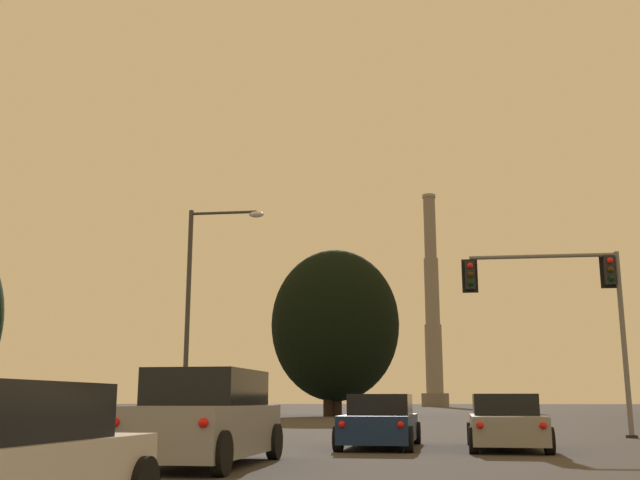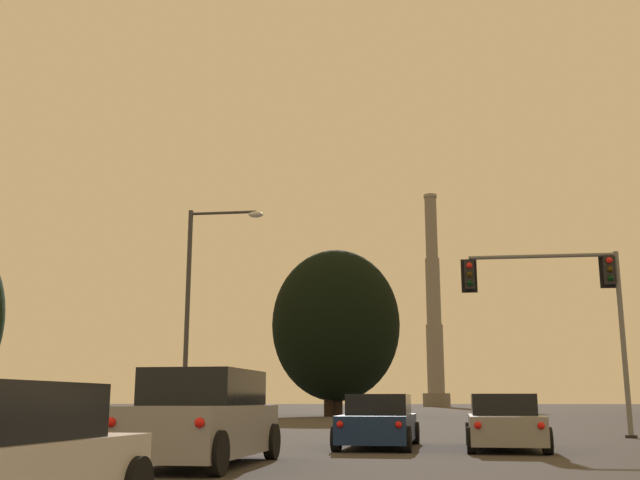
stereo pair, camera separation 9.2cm
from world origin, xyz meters
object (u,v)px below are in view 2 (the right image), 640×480
object	(u,v)px
suv_left_lane_second	(203,419)
sedan_center_lane_front	(379,422)
sedan_right_lane_front	(504,423)
traffic_light_overhead_right	(567,295)
street_lamp	(199,294)
smokestack	(434,321)

from	to	relation	value
suv_left_lane_second	sedan_center_lane_front	distance (m)	7.13
sedan_center_lane_front	sedan_right_lane_front	size ratio (longest dim) A/B	1.00
suv_left_lane_second	traffic_light_overhead_right	xyz separation A→B (m)	(9.54, 12.83, 4.08)
sedan_right_lane_front	street_lamp	distance (m)	15.60
street_lamp	smokestack	size ratio (longest dim) A/B	0.20
sedan_center_lane_front	smokestack	size ratio (longest dim) A/B	0.10
street_lamp	smokestack	xyz separation A→B (m)	(11.93, 131.92, 12.43)
sedan_right_lane_front	street_lamp	bearing A→B (deg)	142.82
sedan_right_lane_front	smokestack	distance (m)	142.47
traffic_light_overhead_right	suv_left_lane_second	bearing A→B (deg)	-126.63
suv_left_lane_second	smokestack	world-z (taller)	smokestack
traffic_light_overhead_right	smokestack	bearing A→B (deg)	91.08
street_lamp	smokestack	world-z (taller)	smokestack
sedan_center_lane_front	sedan_right_lane_front	xyz separation A→B (m)	(3.32, -0.34, 0.00)
sedan_right_lane_front	smokestack	bearing A→B (deg)	92.45
suv_left_lane_second	sedan_center_lane_front	size ratio (longest dim) A/B	1.04
sedan_right_lane_front	street_lamp	world-z (taller)	street_lamp
suv_left_lane_second	street_lamp	distance (m)	16.99
smokestack	sedan_right_lane_front	bearing A→B (deg)	-90.24
suv_left_lane_second	sedan_center_lane_front	world-z (taller)	suv_left_lane_second
traffic_light_overhead_right	smokestack	size ratio (longest dim) A/B	0.14
sedan_center_lane_front	traffic_light_overhead_right	world-z (taller)	traffic_light_overhead_right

